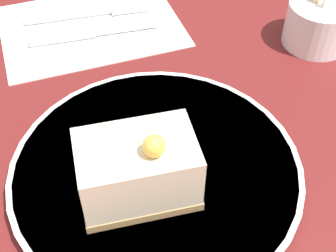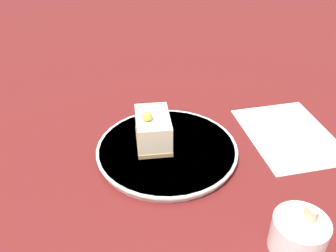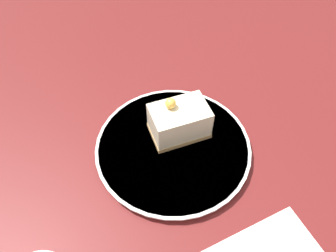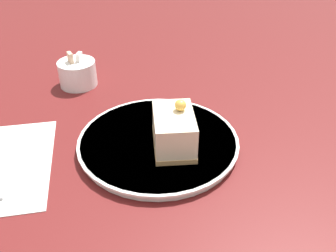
# 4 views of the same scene
# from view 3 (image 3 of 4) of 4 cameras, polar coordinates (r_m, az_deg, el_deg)

# --- Properties ---
(ground_plane) EXTENTS (4.00, 4.00, 0.00)m
(ground_plane) POSITION_cam_3_polar(r_m,az_deg,el_deg) (0.59, -0.09, -5.33)
(ground_plane) COLOR #5B1919
(plate) EXTENTS (0.28, 0.28, 0.02)m
(plate) POSITION_cam_3_polar(r_m,az_deg,el_deg) (0.59, 0.88, -3.77)
(plate) COLOR silver
(plate) RESTS_ON ground_plane
(cake_slice) EXTENTS (0.08, 0.11, 0.08)m
(cake_slice) POSITION_cam_3_polar(r_m,az_deg,el_deg) (0.58, 1.97, 0.86)
(cake_slice) COLOR #AD8451
(cake_slice) RESTS_ON plate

